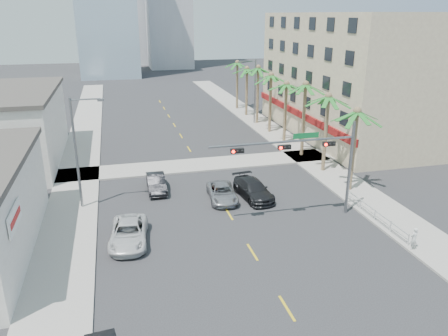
# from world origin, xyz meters

# --- Properties ---
(ground) EXTENTS (260.00, 260.00, 0.00)m
(ground) POSITION_xyz_m (0.00, 0.00, 0.00)
(ground) COLOR #262628
(ground) RESTS_ON ground
(sidewalk_right) EXTENTS (4.00, 120.00, 0.15)m
(sidewalk_right) POSITION_xyz_m (12.00, 20.00, 0.07)
(sidewalk_right) COLOR gray
(sidewalk_right) RESTS_ON ground
(sidewalk_left) EXTENTS (4.00, 120.00, 0.15)m
(sidewalk_left) POSITION_xyz_m (-12.00, 20.00, 0.07)
(sidewalk_left) COLOR gray
(sidewalk_left) RESTS_ON ground
(sidewalk_cross) EXTENTS (80.00, 4.00, 0.15)m
(sidewalk_cross) POSITION_xyz_m (0.00, 22.00, 0.07)
(sidewalk_cross) COLOR gray
(sidewalk_cross) RESTS_ON ground
(building_right) EXTENTS (15.25, 28.00, 15.00)m
(building_right) POSITION_xyz_m (21.99, 30.00, 7.50)
(building_right) COLOR tan
(building_right) RESTS_ON ground
(building_left_far) EXTENTS (11.00, 18.00, 7.20)m
(building_left_far) POSITION_xyz_m (-19.50, 28.00, 3.60)
(building_left_far) COLOR beige
(building_left_far) RESTS_ON ground
(traffic_signal_mast) EXTENTS (11.12, 0.54, 7.20)m
(traffic_signal_mast) POSITION_xyz_m (5.78, 7.95, 5.06)
(traffic_signal_mast) COLOR slate
(traffic_signal_mast) RESTS_ON ground
(palm_tree_0) EXTENTS (4.80, 4.80, 7.80)m
(palm_tree_0) POSITION_xyz_m (11.60, 12.00, 7.08)
(palm_tree_0) COLOR brown
(palm_tree_0) RESTS_ON ground
(palm_tree_1) EXTENTS (4.80, 4.80, 8.16)m
(palm_tree_1) POSITION_xyz_m (11.60, 17.20, 7.43)
(palm_tree_1) COLOR brown
(palm_tree_1) RESTS_ON ground
(palm_tree_2) EXTENTS (4.80, 4.80, 8.52)m
(palm_tree_2) POSITION_xyz_m (11.60, 22.40, 7.78)
(palm_tree_2) COLOR brown
(palm_tree_2) RESTS_ON ground
(palm_tree_3) EXTENTS (4.80, 4.80, 7.80)m
(palm_tree_3) POSITION_xyz_m (11.60, 27.60, 7.08)
(palm_tree_3) COLOR brown
(palm_tree_3) RESTS_ON ground
(palm_tree_4) EXTENTS (4.80, 4.80, 8.16)m
(palm_tree_4) POSITION_xyz_m (11.60, 32.80, 7.43)
(palm_tree_4) COLOR brown
(palm_tree_4) RESTS_ON ground
(palm_tree_5) EXTENTS (4.80, 4.80, 8.52)m
(palm_tree_5) POSITION_xyz_m (11.60, 38.00, 7.78)
(palm_tree_5) COLOR brown
(palm_tree_5) RESTS_ON ground
(palm_tree_6) EXTENTS (4.80, 4.80, 7.80)m
(palm_tree_6) POSITION_xyz_m (11.60, 43.20, 7.08)
(palm_tree_6) COLOR brown
(palm_tree_6) RESTS_ON ground
(palm_tree_7) EXTENTS (4.80, 4.80, 8.16)m
(palm_tree_7) POSITION_xyz_m (11.60, 48.40, 7.43)
(palm_tree_7) COLOR brown
(palm_tree_7) RESTS_ON ground
(streetlight_left) EXTENTS (2.55, 0.25, 9.00)m
(streetlight_left) POSITION_xyz_m (-11.00, 14.00, 5.06)
(streetlight_left) COLOR slate
(streetlight_left) RESTS_ON ground
(streetlight_right) EXTENTS (2.55, 0.25, 9.00)m
(streetlight_right) POSITION_xyz_m (11.00, 38.00, 5.06)
(streetlight_right) COLOR slate
(streetlight_right) RESTS_ON ground
(guardrail) EXTENTS (0.08, 8.08, 1.00)m
(guardrail) POSITION_xyz_m (10.30, 6.00, 0.67)
(guardrail) COLOR silver
(guardrail) RESTS_ON ground
(car_parked_far) EXTENTS (2.99, 5.49, 1.46)m
(car_parked_far) POSITION_xyz_m (-7.80, 7.31, 0.73)
(car_parked_far) COLOR silver
(car_parked_far) RESTS_ON ground
(car_lane_left) EXTENTS (1.62, 4.47, 1.47)m
(car_lane_left) POSITION_xyz_m (-5.00, 16.22, 0.73)
(car_lane_left) COLOR black
(car_lane_left) RESTS_ON ground
(car_lane_center) EXTENTS (2.57, 4.90, 1.32)m
(car_lane_center) POSITION_xyz_m (0.15, 12.82, 0.66)
(car_lane_center) COLOR #A7A6AA
(car_lane_center) RESTS_ON ground
(car_lane_right) EXTENTS (2.74, 5.48, 1.53)m
(car_lane_right) POSITION_xyz_m (2.83, 12.63, 0.76)
(car_lane_right) COLOR black
(car_lane_right) RESTS_ON ground
(pedestrian) EXTENTS (0.63, 0.48, 1.56)m
(pedestrian) POSITION_xyz_m (10.30, 1.52, 0.93)
(pedestrian) COLOR silver
(pedestrian) RESTS_ON sidewalk_right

